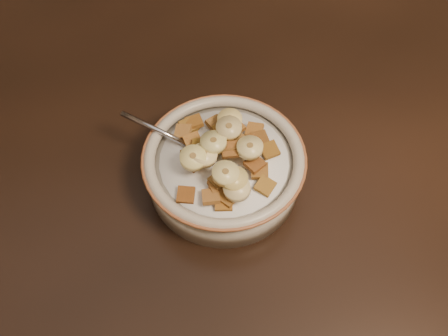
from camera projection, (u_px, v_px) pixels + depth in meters
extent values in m
cube|color=black|center=(152.00, 197.00, 0.65)|extent=(1.40, 0.90, 0.04)
cylinder|color=#BEB19C|center=(224.00, 171.00, 0.62)|extent=(0.19, 0.19, 0.05)
cylinder|color=white|center=(224.00, 161.00, 0.60)|extent=(0.16, 0.16, 0.00)
ellipsoid|color=#A8ABBD|center=(201.00, 151.00, 0.61)|extent=(0.06, 0.05, 0.01)
cube|color=brown|center=(194.00, 122.00, 0.63)|extent=(0.02, 0.02, 0.01)
cube|color=brown|center=(228.00, 146.00, 0.59)|extent=(0.02, 0.02, 0.01)
cube|color=olive|center=(219.00, 180.00, 0.57)|extent=(0.03, 0.03, 0.01)
cube|color=brown|center=(228.00, 197.00, 0.57)|extent=(0.03, 0.03, 0.01)
cube|color=#8B5C16|center=(222.00, 130.00, 0.61)|extent=(0.02, 0.02, 0.01)
cube|color=brown|center=(265.00, 186.00, 0.58)|extent=(0.03, 0.03, 0.01)
cube|color=brown|center=(186.00, 195.00, 0.57)|extent=(0.02, 0.02, 0.01)
cube|color=brown|center=(218.00, 187.00, 0.57)|extent=(0.03, 0.03, 0.01)
cube|color=olive|center=(193.00, 141.00, 0.61)|extent=(0.02, 0.02, 0.01)
cube|color=#955825|center=(238.00, 149.00, 0.59)|extent=(0.02, 0.02, 0.01)
cube|color=#975C26|center=(235.00, 127.00, 0.62)|extent=(0.03, 0.03, 0.01)
cube|color=brown|center=(190.00, 156.00, 0.59)|extent=(0.02, 0.02, 0.01)
cube|color=brown|center=(200.00, 146.00, 0.59)|extent=(0.03, 0.02, 0.01)
cube|color=brown|center=(193.00, 162.00, 0.59)|extent=(0.03, 0.03, 0.01)
cube|color=brown|center=(211.00, 196.00, 0.57)|extent=(0.02, 0.02, 0.01)
cube|color=olive|center=(183.00, 132.00, 0.62)|extent=(0.03, 0.03, 0.01)
cube|color=brown|center=(230.00, 150.00, 0.58)|extent=(0.02, 0.02, 0.01)
cube|color=brown|center=(270.00, 150.00, 0.60)|extent=(0.02, 0.02, 0.01)
cube|color=#9A662B|center=(216.00, 124.00, 0.63)|extent=(0.03, 0.03, 0.01)
cube|color=#905F21|center=(260.00, 171.00, 0.59)|extent=(0.02, 0.02, 0.01)
cube|color=brown|center=(255.00, 164.00, 0.59)|extent=(0.03, 0.03, 0.01)
cube|color=brown|center=(233.00, 137.00, 0.60)|extent=(0.03, 0.03, 0.01)
cube|color=brown|center=(240.00, 143.00, 0.60)|extent=(0.03, 0.03, 0.01)
cube|color=#8F5C24|center=(254.00, 130.00, 0.62)|extent=(0.03, 0.03, 0.01)
cube|color=brown|center=(260.00, 139.00, 0.61)|extent=(0.02, 0.02, 0.01)
cube|color=brown|center=(224.00, 202.00, 0.57)|extent=(0.02, 0.02, 0.01)
cube|color=brown|center=(189.00, 126.00, 0.63)|extent=(0.03, 0.03, 0.01)
cube|color=brown|center=(251.00, 142.00, 0.61)|extent=(0.03, 0.03, 0.01)
cylinder|color=#F2E793|center=(214.00, 142.00, 0.58)|extent=(0.03, 0.03, 0.01)
cylinder|color=#D3BA69|center=(234.00, 179.00, 0.56)|extent=(0.04, 0.04, 0.01)
cylinder|color=#FCE78B|center=(193.00, 158.00, 0.57)|extent=(0.04, 0.04, 0.01)
cylinder|color=#FFD887|center=(230.00, 120.00, 0.61)|extent=(0.04, 0.04, 0.01)
cylinder|color=#EED08D|center=(250.00, 148.00, 0.58)|extent=(0.04, 0.04, 0.01)
cylinder|color=beige|center=(225.00, 174.00, 0.56)|extent=(0.03, 0.03, 0.01)
cylinder|color=beige|center=(204.00, 155.00, 0.58)|extent=(0.04, 0.03, 0.01)
cylinder|color=beige|center=(237.00, 189.00, 0.56)|extent=(0.04, 0.04, 0.01)
cylinder|color=#D2BF89|center=(229.00, 128.00, 0.59)|extent=(0.04, 0.04, 0.01)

